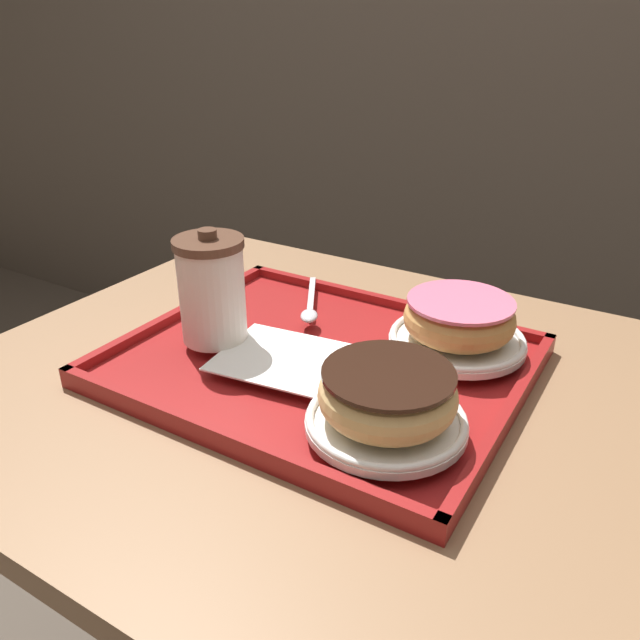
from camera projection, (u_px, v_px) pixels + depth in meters
cafe_table at (311, 493)px, 0.80m from camera, size 0.80×0.71×0.72m
serving_tray at (320, 363)px, 0.73m from camera, size 0.45×0.37×0.02m
napkin_paper at (283, 358)px, 0.71m from camera, size 0.16×0.14×0.00m
coffee_cup_front at (212, 289)px, 0.72m from camera, size 0.08×0.08×0.14m
plate_with_chocolate_donut at (386, 421)px, 0.59m from camera, size 0.15×0.15×0.01m
donut_chocolate_glazed at (388, 393)px, 0.57m from camera, size 0.13×0.13×0.05m
plate_with_plain_donut at (457, 340)px, 0.73m from camera, size 0.16×0.16×0.01m
donut_plain at (459, 317)px, 0.72m from camera, size 0.13×0.13×0.04m
spoon at (310, 309)px, 0.81m from camera, size 0.09×0.14×0.01m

